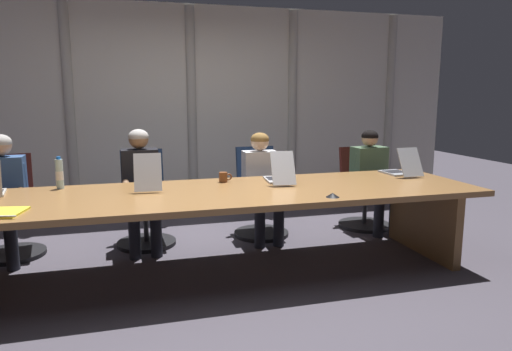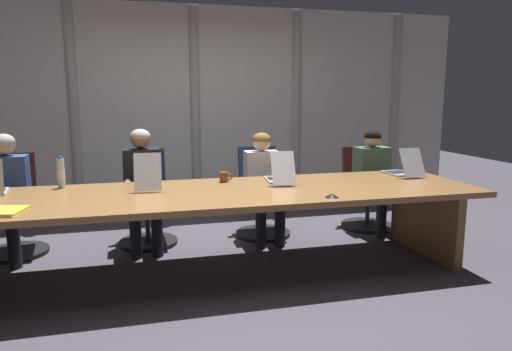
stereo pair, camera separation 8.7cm
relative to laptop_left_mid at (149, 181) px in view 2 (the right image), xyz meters
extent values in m
plane|color=#47424C|center=(0.60, -0.27, -0.79)|extent=(14.97, 14.97, 0.00)
cube|color=olive|center=(0.60, -0.27, -0.09)|extent=(4.48, 1.23, 0.05)
cube|color=black|center=(0.60, -0.27, -0.15)|extent=(3.81, 0.10, 0.06)
cube|color=brown|center=(2.59, -0.27, -0.45)|extent=(0.08, 1.04, 0.68)
cube|color=beige|center=(0.60, 2.02, 0.53)|extent=(7.48, 0.10, 2.65)
cylinder|color=#A39E96|center=(-0.81, 1.97, 0.53)|extent=(0.12, 0.12, 2.60)
cylinder|color=#A39E96|center=(0.66, 1.97, 0.53)|extent=(0.12, 0.12, 2.60)
cylinder|color=#A39E96|center=(2.03, 1.97, 0.53)|extent=(0.12, 0.12, 2.60)
cylinder|color=#A39E96|center=(3.52, 1.97, 0.53)|extent=(0.12, 0.12, 2.60)
cube|color=#BCBCC1|center=(0.00, 0.07, -0.05)|extent=(0.24, 0.35, 0.02)
cube|color=black|center=(0.01, 0.10, -0.04)|extent=(0.20, 0.20, 0.00)
cube|color=#BCBCC1|center=(-0.01, -0.15, 0.11)|extent=(0.23, 0.13, 0.31)
cube|color=black|center=(-0.01, -0.15, 0.11)|extent=(0.21, 0.11, 0.27)
cube|color=#BCBCC1|center=(1.19, 0.06, -0.05)|extent=(0.24, 0.36, 0.02)
cube|color=black|center=(1.20, 0.09, -0.04)|extent=(0.20, 0.20, 0.00)
cube|color=#BCBCC1|center=(1.17, -0.18, 0.10)|extent=(0.23, 0.18, 0.29)
cube|color=black|center=(1.17, -0.18, 0.10)|extent=(0.20, 0.16, 0.26)
cube|color=#A8ADB7|center=(2.50, 0.11, -0.05)|extent=(0.24, 0.33, 0.02)
cube|color=black|center=(2.50, 0.13, -0.04)|extent=(0.20, 0.18, 0.00)
cube|color=#A8ADB7|center=(2.51, -0.12, 0.09)|extent=(0.23, 0.16, 0.27)
cube|color=black|center=(2.51, -0.12, 0.09)|extent=(0.21, 0.14, 0.24)
cube|color=#511E19|center=(-1.27, 0.70, -0.36)|extent=(0.54, 0.54, 0.08)
cube|color=#511E19|center=(-1.30, 0.92, -0.07)|extent=(0.44, 0.17, 0.49)
cylinder|color=#262628|center=(-1.27, 0.70, -0.58)|extent=(0.05, 0.05, 0.35)
cylinder|color=black|center=(-1.27, 0.70, -0.77)|extent=(0.60, 0.60, 0.04)
cube|color=navy|center=(-0.01, 0.70, -0.36)|extent=(0.50, 0.50, 0.08)
cube|color=navy|center=(-0.02, 0.92, -0.07)|extent=(0.44, 0.13, 0.50)
cylinder|color=#262628|center=(-0.01, 0.70, -0.58)|extent=(0.05, 0.05, 0.35)
cylinder|color=black|center=(-0.01, 0.70, -0.77)|extent=(0.60, 0.60, 0.04)
cube|color=navy|center=(1.23, 0.70, -0.36)|extent=(0.49, 0.49, 0.08)
cube|color=navy|center=(1.22, 0.92, -0.07)|extent=(0.44, 0.13, 0.49)
cylinder|color=#262628|center=(1.23, 0.70, -0.58)|extent=(0.05, 0.05, 0.35)
cylinder|color=black|center=(1.23, 0.70, -0.77)|extent=(0.60, 0.60, 0.04)
cube|color=#511E19|center=(2.49, 0.70, -0.36)|extent=(0.50, 0.50, 0.08)
cube|color=#511E19|center=(2.48, 0.92, -0.09)|extent=(0.44, 0.13, 0.45)
cylinder|color=#262628|center=(2.49, 0.70, -0.58)|extent=(0.05, 0.05, 0.35)
cylinder|color=black|center=(2.49, 0.70, -0.77)|extent=(0.60, 0.60, 0.04)
cube|color=#335184|center=(-1.29, 0.68, -0.07)|extent=(0.39, 0.23, 0.50)
sphere|color=tan|center=(-1.29, 0.68, 0.28)|extent=(0.20, 0.20, 0.20)
ellipsoid|color=#B2ADA8|center=(-1.29, 0.68, 0.31)|extent=(0.21, 0.21, 0.15)
cylinder|color=#335184|center=(-1.13, 0.68, -0.01)|extent=(0.07, 0.14, 0.27)
cylinder|color=tan|center=(-1.13, 0.47, -0.13)|extent=(0.07, 0.30, 0.06)
cylinder|color=#262833|center=(-1.19, 0.48, -0.35)|extent=(0.14, 0.40, 0.13)
cylinder|color=#262833|center=(-1.19, 0.30, -0.57)|extent=(0.11, 0.11, 0.45)
cube|color=black|center=(-0.05, 0.68, -0.06)|extent=(0.36, 0.23, 0.53)
sphere|color=#8C6647|center=(-0.05, 0.68, 0.31)|extent=(0.19, 0.19, 0.19)
ellipsoid|color=#B2ADA8|center=(-0.05, 0.68, 0.33)|extent=(0.20, 0.20, 0.15)
cylinder|color=black|center=(0.10, 0.69, 0.02)|extent=(0.08, 0.14, 0.27)
cylinder|color=#8C6647|center=(0.11, 0.48, -0.10)|extent=(0.08, 0.30, 0.06)
cylinder|color=black|center=(-0.20, 0.68, 0.02)|extent=(0.08, 0.14, 0.27)
cylinder|color=#8C6647|center=(-0.19, 0.47, -0.10)|extent=(0.08, 0.30, 0.06)
cylinder|color=#262833|center=(0.06, 0.49, -0.35)|extent=(0.15, 0.41, 0.13)
cylinder|color=#262833|center=(0.07, 0.31, -0.57)|extent=(0.11, 0.11, 0.45)
cylinder|color=#262833|center=(-0.14, 0.48, -0.35)|extent=(0.15, 0.41, 0.13)
cylinder|color=#262833|center=(-0.13, 0.30, -0.57)|extent=(0.11, 0.11, 0.45)
cube|color=silver|center=(1.20, 0.68, -0.09)|extent=(0.36, 0.23, 0.47)
sphere|color=beige|center=(1.20, 0.68, 0.25)|extent=(0.19, 0.19, 0.19)
ellipsoid|color=olive|center=(1.20, 0.68, 0.27)|extent=(0.20, 0.20, 0.15)
cylinder|color=silver|center=(1.35, 0.68, -0.04)|extent=(0.07, 0.14, 0.27)
cylinder|color=beige|center=(1.35, 0.47, -0.16)|extent=(0.07, 0.30, 0.06)
cylinder|color=silver|center=(1.05, 0.68, -0.04)|extent=(0.07, 0.14, 0.27)
cylinder|color=beige|center=(1.05, 0.47, -0.16)|extent=(0.07, 0.30, 0.06)
cylinder|color=#262833|center=(1.30, 0.48, -0.35)|extent=(0.14, 0.40, 0.13)
cylinder|color=#262833|center=(1.30, 0.30, -0.57)|extent=(0.11, 0.11, 0.45)
cylinder|color=#262833|center=(1.10, 0.48, -0.35)|extent=(0.14, 0.40, 0.13)
cylinder|color=#262833|center=(1.10, 0.30, -0.57)|extent=(0.11, 0.11, 0.45)
cube|color=#4C6B4C|center=(2.51, 0.68, -0.08)|extent=(0.40, 0.25, 0.47)
sphere|color=tan|center=(2.51, 0.68, 0.25)|extent=(0.19, 0.19, 0.19)
ellipsoid|color=black|center=(2.51, 0.68, 0.28)|extent=(0.19, 0.19, 0.14)
cylinder|color=#4C6B4C|center=(2.67, 0.69, -0.04)|extent=(0.08, 0.14, 0.27)
cylinder|color=tan|center=(2.69, 0.48, -0.15)|extent=(0.09, 0.30, 0.06)
cylinder|color=#4C6B4C|center=(2.35, 0.67, -0.04)|extent=(0.08, 0.14, 0.27)
cylinder|color=tan|center=(2.37, 0.46, -0.15)|extent=(0.09, 0.30, 0.06)
cylinder|color=#262833|center=(2.62, 0.49, -0.35)|extent=(0.16, 0.41, 0.13)
cylinder|color=#262833|center=(2.64, 0.31, -0.57)|extent=(0.11, 0.11, 0.45)
cylinder|color=#262833|center=(2.43, 0.47, -0.35)|extent=(0.16, 0.41, 0.13)
cylinder|color=#262833|center=(2.44, 0.29, -0.57)|extent=(0.11, 0.11, 0.45)
cylinder|color=silver|center=(-0.74, 0.21, 0.07)|extent=(0.06, 0.06, 0.26)
cylinder|color=white|center=(-0.74, 0.21, 0.05)|extent=(0.06, 0.06, 0.08)
cylinder|color=blue|center=(-0.74, 0.21, 0.21)|extent=(0.03, 0.03, 0.02)
cylinder|color=brown|center=(0.69, 0.12, -0.01)|extent=(0.08, 0.08, 0.09)
torus|color=brown|center=(0.74, 0.12, -0.01)|extent=(0.07, 0.01, 0.07)
cone|color=black|center=(1.40, -0.74, -0.04)|extent=(0.11, 0.11, 0.03)
cube|color=yellow|center=(-0.99, -0.62, -0.05)|extent=(0.28, 0.34, 0.02)
camera|label=1|loc=(-0.17, -4.08, 0.75)|focal=32.74mm
camera|label=2|loc=(-0.09, -4.10, 0.75)|focal=32.74mm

